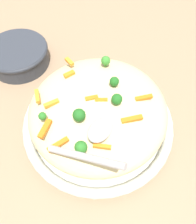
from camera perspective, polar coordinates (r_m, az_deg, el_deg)
ground_plane at (r=0.57m, az=-0.00°, el=-4.29°), size 2.40×2.40×0.00m
serving_bowl at (r=0.55m, az=-0.00°, el=-2.94°), size 0.36×0.36×0.05m
pasta_mound at (r=0.50m, az=-0.00°, el=0.54°), size 0.31×0.31×0.09m
carrot_piece_0 at (r=0.46m, az=-1.63°, el=3.53°), size 0.03×0.02×0.01m
carrot_piece_1 at (r=0.51m, az=-7.33°, el=9.55°), size 0.03×0.02×0.01m
carrot_piece_2 at (r=0.46m, az=0.91°, el=3.15°), size 0.02×0.03×0.01m
carrot_piece_3 at (r=0.42m, az=-10.18°, el=-8.07°), size 0.04×0.02×0.01m
carrot_piece_4 at (r=0.44m, az=-13.34°, el=-4.13°), size 0.04×0.02×0.01m
carrot_piece_5 at (r=0.47m, az=-11.76°, el=2.16°), size 0.03×0.02×0.01m
carrot_piece_6 at (r=0.44m, az=8.70°, el=-1.67°), size 0.04×0.04×0.01m
carrot_piece_7 at (r=0.48m, az=11.57°, el=3.59°), size 0.03×0.03×0.01m
carrot_piece_8 at (r=0.49m, az=-15.17°, el=3.91°), size 0.03×0.03×0.01m
carrot_piece_9 at (r=0.41m, az=1.05°, el=-8.72°), size 0.02×0.03×0.01m
carrot_piece_10 at (r=0.54m, az=-7.30°, el=12.61°), size 0.02×0.03×0.01m
broccoli_floret_0 at (r=0.48m, az=4.17°, el=7.73°), size 0.02×0.02×0.03m
broccoli_floret_1 at (r=0.45m, az=-13.95°, el=-1.04°), size 0.02×0.02×0.02m
broccoli_floret_2 at (r=0.40m, az=-4.36°, el=-8.96°), size 0.02×0.02×0.03m
broccoli_floret_3 at (r=0.42m, az=-4.69°, el=-0.90°), size 0.03×0.03×0.03m
broccoli_floret_4 at (r=0.45m, az=4.81°, el=3.25°), size 0.02×0.02×0.03m
broccoli_floret_5 at (r=0.52m, az=1.97°, el=12.90°), size 0.02×0.02×0.03m
serving_spoon at (r=0.39m, az=-0.73°, el=-6.70°), size 0.11×0.14×0.07m
companion_bowl at (r=0.73m, az=-19.70°, el=13.60°), size 0.18×0.18×0.06m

